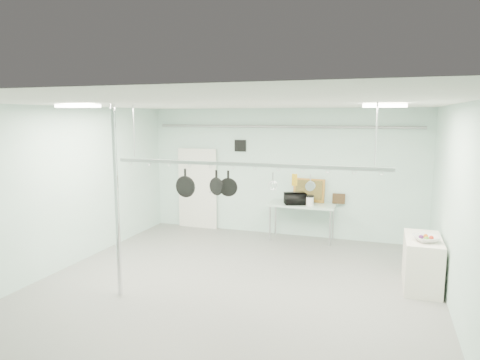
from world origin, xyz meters
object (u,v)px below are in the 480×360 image
(skillet_mid, at_px, (216,183))
(skillet_right, at_px, (228,184))
(coffee_canister, at_px, (310,201))
(pot_rack, at_px, (244,163))
(prep_table, at_px, (302,207))
(skillet_left, at_px, (185,183))
(fruit_bowl, at_px, (426,239))
(microwave, at_px, (295,199))
(chrome_pole, at_px, (117,202))
(side_cabinet, at_px, (422,263))

(skillet_mid, xyz_separation_m, skillet_right, (0.22, 0.00, -0.00))
(coffee_canister, distance_m, skillet_mid, 3.44)
(pot_rack, bearing_deg, skillet_right, 180.00)
(skillet_mid, bearing_deg, prep_table, 96.03)
(coffee_canister, bearing_deg, skillet_mid, -109.49)
(coffee_canister, bearing_deg, skillet_left, -118.50)
(skillet_mid, bearing_deg, fruit_bowl, 35.28)
(fruit_bowl, relative_size, skillet_mid, 0.92)
(microwave, relative_size, coffee_canister, 2.34)
(chrome_pole, xyz_separation_m, prep_table, (2.30, 4.20, -0.77))
(prep_table, xyz_separation_m, fruit_bowl, (2.57, -2.43, 0.12))
(pot_rack, bearing_deg, coffee_canister, 78.89)
(side_cabinet, bearing_deg, pot_rack, -159.55)
(microwave, distance_m, coffee_canister, 0.37)
(skillet_mid, bearing_deg, side_cabinet, 38.91)
(microwave, bearing_deg, skillet_mid, 54.03)
(pot_rack, bearing_deg, skillet_left, 180.00)
(side_cabinet, bearing_deg, skillet_right, -161.18)
(chrome_pole, xyz_separation_m, skillet_right, (1.62, 0.90, 0.26))
(side_cabinet, relative_size, skillet_left, 2.31)
(pot_rack, relative_size, microwave, 9.54)
(chrome_pole, xyz_separation_m, side_cabinet, (4.85, 2.00, -1.15))
(coffee_canister, distance_m, skillet_left, 3.66)
(microwave, height_order, skillet_right, skillet_right)
(chrome_pole, distance_m, coffee_canister, 4.79)
(side_cabinet, distance_m, skillet_mid, 3.88)
(chrome_pole, height_order, microwave, chrome_pole)
(skillet_left, bearing_deg, chrome_pole, -128.49)
(chrome_pole, bearing_deg, coffee_canister, 58.08)
(prep_table, bearing_deg, skillet_mid, -105.17)
(coffee_canister, xyz_separation_m, fruit_bowl, (2.35, -2.27, -0.06))
(side_cabinet, height_order, pot_rack, pot_rack)
(prep_table, height_order, side_cabinet, prep_table)
(prep_table, height_order, coffee_canister, coffee_canister)
(prep_table, bearing_deg, pot_rack, -96.91)
(coffee_canister, height_order, skillet_right, skillet_right)
(skillet_left, distance_m, skillet_right, 0.81)
(microwave, relative_size, skillet_left, 0.97)
(fruit_bowl, distance_m, skillet_right, 3.48)
(prep_table, xyz_separation_m, skillet_mid, (-0.90, -3.30, 1.03))
(skillet_left, relative_size, skillet_right, 1.16)
(prep_table, relative_size, skillet_mid, 3.58)
(skillet_left, bearing_deg, prep_table, 69.28)
(coffee_canister, bearing_deg, fruit_bowl, -43.99)
(pot_rack, xyz_separation_m, fruit_bowl, (2.97, 0.87, -1.28))
(chrome_pole, xyz_separation_m, pot_rack, (1.90, 0.90, 0.63))
(skillet_left, xyz_separation_m, skillet_right, (0.81, 0.00, 0.04))
(pot_rack, distance_m, coffee_canister, 3.42)
(coffee_canister, distance_m, skillet_right, 3.37)
(chrome_pole, height_order, pot_rack, chrome_pole)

